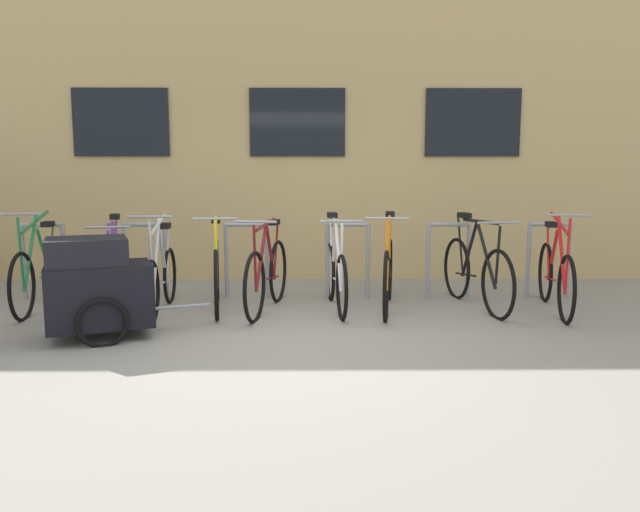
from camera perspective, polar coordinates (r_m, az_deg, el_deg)
The scene contains 13 objects.
ground_plane at distance 5.32m, azimuth -3.01°, elevation -8.21°, with size 42.00×42.00×0.00m, color gray.
storefront_building at distance 11.16m, azimuth -1.78°, elevation 14.03°, with size 28.00×5.60×5.38m.
bike_rack at distance 7.08m, azimuth -2.20°, elevation 0.22°, with size 6.53×0.05×0.91m.
bicycle_maroon at distance 6.48m, azimuth -5.07°, elevation -1.78°, with size 0.47×1.71×1.03m.
bicycle_black at distance 6.84m, azimuth 14.65°, elevation -1.45°, with size 0.46×1.80×1.05m.
bicycle_orange at distance 6.59m, azimuth 6.53°, elevation -1.57°, with size 0.46×1.81×1.07m.
bicycle_green at distance 7.26m, azimuth -25.21°, elevation -1.48°, with size 0.44×1.81×1.11m.
bicycle_red at distance 6.93m, azimuth 21.57°, elevation -1.73°, with size 0.49×1.76×1.10m.
bicycle_silver at distance 6.62m, azimuth -14.94°, elevation -2.02°, with size 0.44×1.63×1.09m.
bicycle_purple at distance 6.94m, azimuth -19.03°, elevation -1.70°, with size 0.56×1.70×1.04m.
bicycle_yellow at distance 6.67m, azimuth -9.85°, elevation -1.58°, with size 0.44×1.71×1.06m.
bicycle_white at distance 6.56m, azimuth 1.50°, elevation -1.73°, with size 0.44×1.68×1.06m.
bike_trailer at distance 5.72m, azimuth -20.53°, elevation -2.70°, with size 1.47×0.89×0.93m.
Camera 1 is at (0.23, -5.11, 1.46)m, focal length 33.48 mm.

